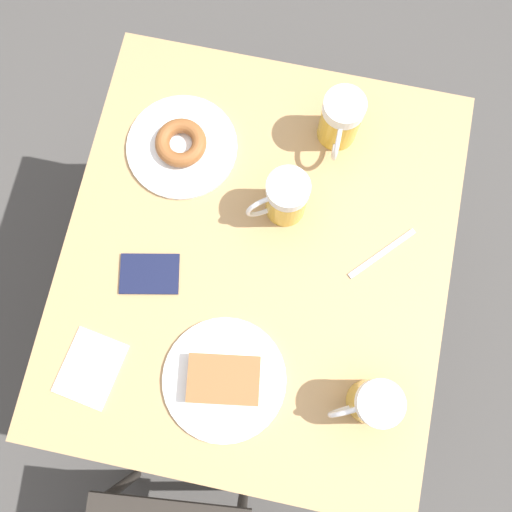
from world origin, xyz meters
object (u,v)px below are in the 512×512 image
object	(u,v)px
beer_mug_center	(340,120)
plate_with_donut	(182,145)
fork	(382,253)
beer_mug_right	(285,198)
napkin_folded	(91,368)
beer_mug_left	(372,403)
passport_near_edge	(150,274)
plate_with_cake	(224,379)

from	to	relation	value
beer_mug_center	plate_with_donut	bearing A→B (deg)	17.16
plate_with_donut	fork	size ratio (longest dim) A/B	1.81
beer_mug_right	beer_mug_center	bearing A→B (deg)	-112.62
beer_mug_center	napkin_folded	distance (m)	0.74
napkin_folded	beer_mug_left	bearing A→B (deg)	-174.94
beer_mug_left	fork	world-z (taller)	beer_mug_left
fork	passport_near_edge	world-z (taller)	passport_near_edge
plate_with_cake	napkin_folded	distance (m)	0.28
beer_mug_left	passport_near_edge	world-z (taller)	beer_mug_left
plate_with_cake	passport_near_edge	size ratio (longest dim) A/B	1.81
plate_with_cake	beer_mug_right	world-z (taller)	beer_mug_right
plate_with_cake	plate_with_donut	world-z (taller)	same
plate_with_donut	beer_mug_center	xyz separation A→B (m)	(-0.33, -0.10, 0.06)
plate_with_donut	beer_mug_center	world-z (taller)	beer_mug_center
beer_mug_center	passport_near_edge	xyz separation A→B (m)	(0.33, 0.40, -0.07)
beer_mug_right	passport_near_edge	bearing A→B (deg)	38.97
fork	passport_near_edge	size ratio (longest dim) A/B	0.98
plate_with_donut	beer_mug_right	size ratio (longest dim) A/B	1.78
plate_with_donut	passport_near_edge	bearing A→B (deg)	89.97
fork	beer_mug_center	bearing A→B (deg)	-60.05
plate_with_donut	beer_mug_right	world-z (taller)	beer_mug_right
beer_mug_center	napkin_folded	size ratio (longest dim) A/B	0.89
plate_with_cake	passport_near_edge	bearing A→B (deg)	-41.71
beer_mug_center	beer_mug_right	bearing A→B (deg)	67.38
beer_mug_center	beer_mug_right	distance (m)	0.21
plate_with_donut	beer_mug_right	bearing A→B (deg)	159.69
plate_with_cake	beer_mug_center	xyz separation A→B (m)	(-0.13, -0.58, 0.06)
fork	beer_mug_left	bearing A→B (deg)	93.03
beer_mug_right	fork	size ratio (longest dim) A/B	1.02
fork	beer_mug_right	bearing A→B (deg)	-14.02
beer_mug_left	passport_near_edge	bearing A→B (deg)	-18.59
beer_mug_center	beer_mug_left	bearing A→B (deg)	105.99
plate_with_cake	passport_near_edge	distance (m)	0.28
passport_near_edge	fork	bearing A→B (deg)	-162.96
beer_mug_center	passport_near_edge	size ratio (longest dim) A/B	1.00
beer_mug_center	napkin_folded	world-z (taller)	beer_mug_center
beer_mug_left	beer_mug_right	distance (m)	0.45
plate_with_donut	beer_mug_center	size ratio (longest dim) A/B	1.78
beer_mug_left	plate_with_cake	bearing A→B (deg)	3.06
plate_with_cake	beer_mug_center	bearing A→B (deg)	-102.49
fork	passport_near_edge	xyz separation A→B (m)	(0.48, 0.15, 0.00)
beer_mug_center	passport_near_edge	world-z (taller)	beer_mug_center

